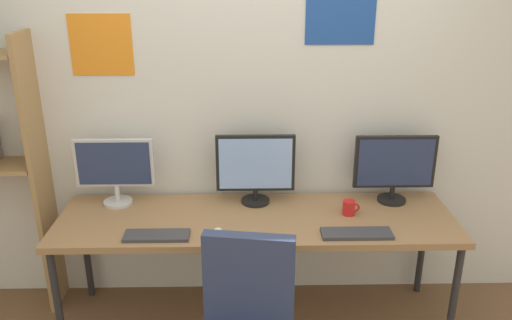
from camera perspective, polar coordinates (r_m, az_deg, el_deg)
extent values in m
cube|color=silver|center=(3.35, -0.13, 5.63)|extent=(4.79, 0.10, 2.60)
cube|color=orange|center=(3.32, -16.56, 11.96)|extent=(0.37, 0.01, 0.36)
cube|color=#1E4799|center=(3.24, 9.26, 15.87)|extent=(0.42, 0.01, 0.40)
cube|color=#936D47|center=(3.16, 0.02, -6.60)|extent=(2.39, 0.68, 0.04)
cylinder|color=#262628|center=(3.30, -20.84, -14.43)|extent=(0.04, 0.04, 0.70)
cylinder|color=#262628|center=(3.34, 20.80, -13.95)|extent=(0.04, 0.04, 0.70)
cylinder|color=#262628|center=(3.76, -18.04, -9.41)|extent=(0.04, 0.04, 0.70)
cylinder|color=#262628|center=(3.79, 17.68, -9.06)|extent=(0.04, 0.04, 0.70)
cube|color=#9E7A4C|center=(3.54, -22.40, -1.91)|extent=(0.03, 0.28, 1.81)
cube|color=navy|center=(2.57, -0.80, -12.91)|extent=(0.45, 0.14, 0.48)
cylinder|color=silver|center=(3.44, -14.81, -4.46)|extent=(0.18, 0.18, 0.02)
cylinder|color=silver|center=(3.41, -14.91, -3.52)|extent=(0.03, 0.03, 0.10)
cube|color=silver|center=(3.34, -15.21, -0.29)|extent=(0.49, 0.03, 0.30)
cube|color=navy|center=(3.32, -15.28, -0.39)|extent=(0.45, 0.01, 0.27)
cylinder|color=black|center=(3.34, -0.06, -4.48)|extent=(0.18, 0.18, 0.02)
cylinder|color=black|center=(3.32, -0.06, -3.82)|extent=(0.03, 0.03, 0.06)
cube|color=black|center=(3.24, -0.06, -0.33)|extent=(0.49, 0.03, 0.36)
cube|color=#8CB2F2|center=(3.23, -0.05, -0.44)|extent=(0.45, 0.01, 0.33)
cylinder|color=black|center=(3.47, 14.57, -4.21)|extent=(0.18, 0.18, 0.02)
cylinder|color=black|center=(3.45, 14.64, -3.46)|extent=(0.03, 0.03, 0.08)
cube|color=black|center=(3.37, 14.94, -0.18)|extent=(0.51, 0.03, 0.34)
cube|color=navy|center=(3.36, 15.01, -0.29)|extent=(0.47, 0.01, 0.31)
cube|color=#38383D|center=(2.99, -10.79, -8.11)|extent=(0.36, 0.13, 0.02)
cube|color=#38383D|center=(3.01, 10.93, -7.89)|extent=(0.40, 0.13, 0.02)
ellipsoid|color=silver|center=(2.97, -4.21, -7.86)|extent=(0.06, 0.10, 0.03)
cylinder|color=red|center=(3.22, 10.09, -5.14)|extent=(0.08, 0.08, 0.09)
torus|color=red|center=(3.23, 10.79, -5.12)|extent=(0.06, 0.01, 0.06)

